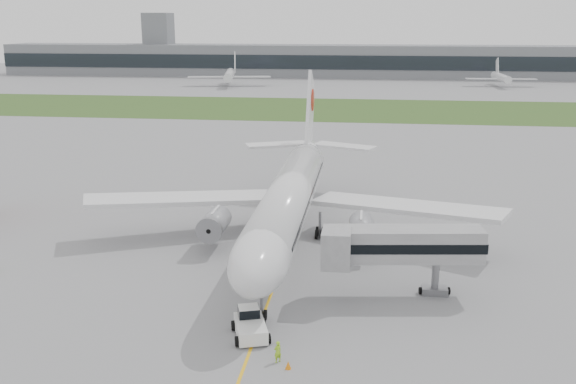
# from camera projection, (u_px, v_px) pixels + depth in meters

# --- Properties ---
(ground) EXTENTS (600.00, 600.00, 0.00)m
(ground) POSITION_uv_depth(u_px,v_px,m) (285.00, 257.00, 68.87)
(ground) COLOR gray
(ground) RESTS_ON ground
(apron_markings) EXTENTS (70.00, 70.00, 0.04)m
(apron_markings) POSITION_uv_depth(u_px,v_px,m) (278.00, 275.00, 64.08)
(apron_markings) COLOR yellow
(apron_markings) RESTS_ON ground
(grass_strip) EXTENTS (600.00, 50.00, 0.02)m
(grass_strip) POSITION_uv_depth(u_px,v_px,m) (340.00, 109.00, 183.83)
(grass_strip) COLOR #365B22
(grass_strip) RESTS_ON ground
(terminal_building) EXTENTS (320.00, 22.30, 14.00)m
(terminal_building) POSITION_uv_depth(u_px,v_px,m) (352.00, 61.00, 287.29)
(terminal_building) COLOR slate
(terminal_building) RESTS_ON ground
(control_tower) EXTENTS (12.00, 12.00, 56.00)m
(control_tower) POSITION_uv_depth(u_px,v_px,m) (161.00, 74.00, 302.19)
(control_tower) COLOR slate
(control_tower) RESTS_ON ground
(airliner) EXTENTS (48.13, 53.95, 17.88)m
(airliner) POSITION_uv_depth(u_px,v_px,m) (291.00, 195.00, 72.07)
(airliner) COLOR silver
(airliner) RESTS_ON ground
(pushback_tug) EXTENTS (3.75, 4.62, 2.10)m
(pushback_tug) POSITION_uv_depth(u_px,v_px,m) (250.00, 324.00, 51.62)
(pushback_tug) COLOR white
(pushback_tug) RESTS_ON ground
(jet_bridge) EXTENTS (14.59, 5.85, 6.77)m
(jet_bridge) POSITION_uv_depth(u_px,v_px,m) (397.00, 246.00, 57.68)
(jet_bridge) COLOR #A2A3A5
(jet_bridge) RESTS_ON ground
(safety_cone_left) EXTENTS (0.45, 0.45, 0.61)m
(safety_cone_left) POSITION_uv_depth(u_px,v_px,m) (248.00, 335.00, 51.14)
(safety_cone_left) COLOR orange
(safety_cone_left) RESTS_ON ground
(safety_cone_right) EXTENTS (0.45, 0.45, 0.61)m
(safety_cone_right) POSITION_uv_depth(u_px,v_px,m) (288.00, 365.00, 46.73)
(safety_cone_right) COLOR orange
(safety_cone_right) RESTS_ON ground
(ground_crew_near) EXTENTS (0.74, 0.72, 1.71)m
(ground_crew_near) POSITION_uv_depth(u_px,v_px,m) (278.00, 352.00, 47.52)
(ground_crew_near) COLOR #9BDA24
(ground_crew_near) RESTS_ON ground
(distant_aircraft_left) EXTENTS (36.20, 33.18, 12.15)m
(distant_aircraft_left) POSITION_uv_depth(u_px,v_px,m) (230.00, 86.00, 248.65)
(distant_aircraft_left) COLOR silver
(distant_aircraft_left) RESTS_ON ground
(distant_aircraft_right) EXTENTS (27.28, 24.29, 10.11)m
(distant_aircraft_right) POSITION_uv_depth(u_px,v_px,m) (500.00, 87.00, 246.34)
(distant_aircraft_right) COLOR silver
(distant_aircraft_right) RESTS_ON ground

